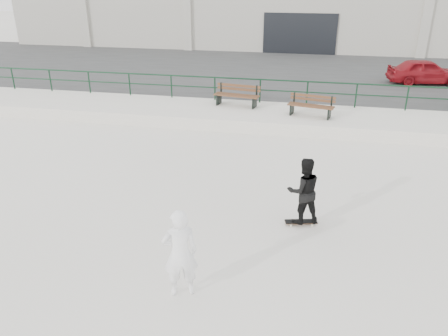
% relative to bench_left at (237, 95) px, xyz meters
% --- Properties ---
extents(ground, '(120.00, 120.00, 0.00)m').
position_rel_bench_left_xyz_m(ground, '(1.88, -10.11, -0.93)').
color(ground, beige).
rests_on(ground, ground).
extents(ledge, '(30.00, 3.00, 0.50)m').
position_rel_bench_left_xyz_m(ledge, '(1.88, -0.61, -0.68)').
color(ledge, silver).
rests_on(ledge, ground).
extents(parking_strip, '(60.00, 14.00, 0.50)m').
position_rel_bench_left_xyz_m(parking_strip, '(1.88, 7.89, -0.68)').
color(parking_strip, '#363636').
rests_on(parking_strip, ground).
extents(railing, '(28.00, 0.06, 1.03)m').
position_rel_bench_left_xyz_m(railing, '(1.88, 0.69, 0.31)').
color(railing, '#12321E').
rests_on(railing, ledge).
extents(bench_left, '(1.97, 0.83, 0.88)m').
position_rel_bench_left_xyz_m(bench_left, '(0.00, 0.00, 0.00)').
color(bench_left, '#52381C').
rests_on(bench_left, ledge).
extents(bench_right, '(1.85, 0.87, 0.82)m').
position_rel_bench_left_xyz_m(bench_right, '(3.10, -0.88, -0.03)').
color(bench_right, '#52381C').
rests_on(bench_right, ledge).
extents(red_car, '(3.82, 2.04, 1.24)m').
position_rel_bench_left_xyz_m(red_car, '(8.58, 5.92, 0.18)').
color(red_car, maroon).
rests_on(red_car, parking_strip).
extents(skateboard, '(0.81, 0.38, 0.09)m').
position_rel_bench_left_xyz_m(skateboard, '(3.10, -8.36, -0.86)').
color(skateboard, black).
rests_on(skateboard, ground).
extents(standing_skater, '(0.98, 0.87, 1.66)m').
position_rel_bench_left_xyz_m(standing_skater, '(3.10, -8.36, -0.01)').
color(standing_skater, black).
rests_on(standing_skater, skateboard).
extents(seated_skater, '(0.78, 0.65, 1.82)m').
position_rel_bench_left_xyz_m(seated_skater, '(0.97, -11.36, -0.03)').
color(seated_skater, white).
rests_on(seated_skater, ground).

